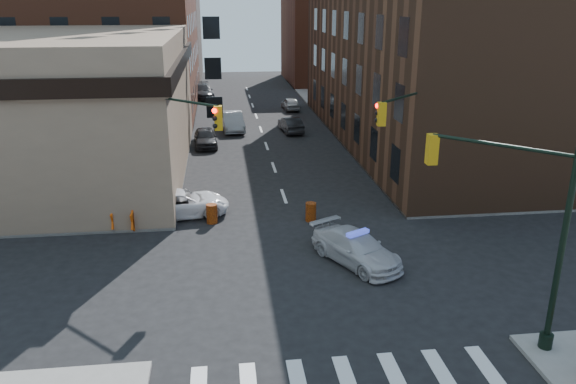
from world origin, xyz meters
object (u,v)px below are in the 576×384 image
object	(u,v)px
police_car	(356,248)
pedestrian_a	(164,203)
barrel_road	(311,212)
parked_car_wnear	(205,137)
parked_car_wfar	(232,121)
parked_car_enear	(291,125)
barricade_nw_a	(124,219)
pickup	(181,203)
barrel_bank	(212,214)
pedestrian_b	(112,210)

from	to	relation	value
police_car	pedestrian_a	size ratio (longest dim) A/B	2.68
barrel_road	parked_car_wnear	bearing A→B (deg)	109.18
parked_car_wfar	parked_car_enear	bearing A→B (deg)	-19.02
pedestrian_a	barricade_nw_a	bearing A→B (deg)	-150.81
pickup	barrel_road	distance (m)	6.94
pickup	barrel_road	world-z (taller)	pickup
parked_car_wfar	barrel_bank	bearing A→B (deg)	-99.33
police_car	pedestrian_b	bearing A→B (deg)	127.57
pickup	parked_car_wnear	xyz separation A→B (m)	(1.04, 14.93, 0.02)
pedestrian_a	barricade_nw_a	world-z (taller)	pedestrian_a
parked_car_wnear	parked_car_wfar	xyz separation A→B (m)	(2.26, 5.37, 0.09)
barrel_bank	parked_car_wnear	bearing A→B (deg)	92.13
parked_car_enear	barrel_bank	bearing A→B (deg)	64.81
pedestrian_b	barricade_nw_a	xyz separation A→B (m)	(0.59, -0.30, -0.44)
pickup	pedestrian_a	bearing A→B (deg)	125.46
barrel_bank	pedestrian_b	bearing A→B (deg)	-176.11
parked_car_wnear	pedestrian_b	size ratio (longest dim) A/B	2.27
parked_car_wfar	pedestrian_b	size ratio (longest dim) A/B	2.65
parked_car_wnear	pedestrian_a	distance (m)	15.84
parked_car_wnear	barrel_bank	size ratio (longest dim) A/B	4.19
parked_car_wfar	pedestrian_a	distance (m)	21.50
parked_car_enear	barricade_nw_a	size ratio (longest dim) A/B	3.12
police_car	parked_car_wfar	world-z (taller)	parked_car_wfar
pickup	barrel_road	size ratio (longest dim) A/B	5.15
police_car	barricade_nw_a	xyz separation A→B (m)	(-10.62, 4.80, -0.04)
pickup	barrel_bank	bearing A→B (deg)	-136.32
pedestrian_a	barricade_nw_a	size ratio (longest dim) A/B	1.34
parked_car_enear	barrel_bank	xyz separation A→B (m)	(-6.67, -20.24, -0.17)
parked_car_wfar	parked_car_enear	distance (m)	5.16
barrel_bank	barricade_nw_a	xyz separation A→B (m)	(-4.31, -0.63, 0.14)
barricade_nw_a	police_car	bearing A→B (deg)	-13.67
police_car	barrel_road	bearing A→B (deg)	75.15
pedestrian_a	barrel_road	world-z (taller)	pedestrian_a
pedestrian_b	barricade_nw_a	world-z (taller)	pedestrian_b
parked_car_wfar	barrel_road	xyz separation A→B (m)	(3.46, -21.83, -0.32)
parked_car_wfar	pickup	bearing A→B (deg)	-104.14
pedestrian_a	barrel_bank	world-z (taller)	pedestrian_a
pickup	parked_car_enear	xyz separation A→B (m)	(8.30, 19.04, -0.03)
parked_car_wfar	parked_car_enear	size ratio (longest dim) A/B	1.21
police_car	pedestrian_b	size ratio (longest dim) A/B	2.53
parked_car_wfar	barricade_nw_a	bearing A→B (deg)	-110.01
pickup	barrel_bank	distance (m)	2.04
pickup	pedestrian_b	world-z (taller)	pedestrian_b
parked_car_wnear	parked_car_enear	bearing A→B (deg)	25.80
police_car	barrel_road	distance (m)	5.24
pickup	parked_car_wfar	bearing A→B (deg)	-19.22
barrel_road	barricade_nw_a	xyz separation A→B (m)	(-9.43, -0.30, 0.15)
pedestrian_b	pickup	bearing A→B (deg)	32.80
police_car	parked_car_wfar	xyz separation A→B (m)	(-4.65, 26.93, 0.13)
barrel_bank	barricade_nw_a	distance (m)	4.36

